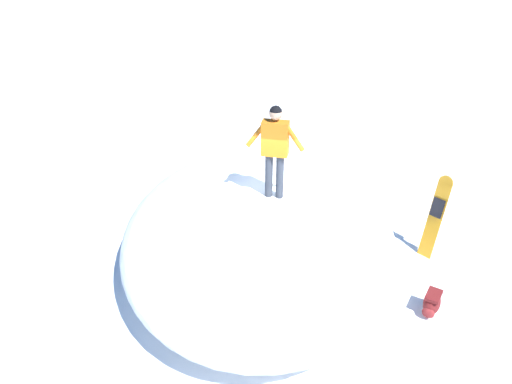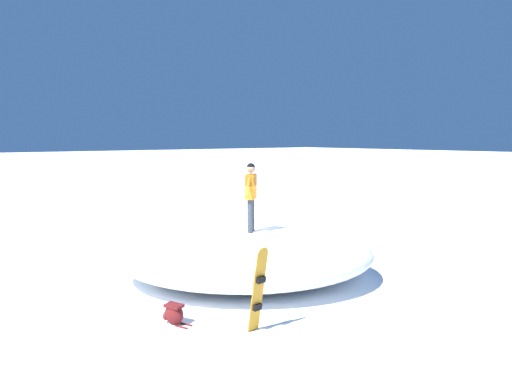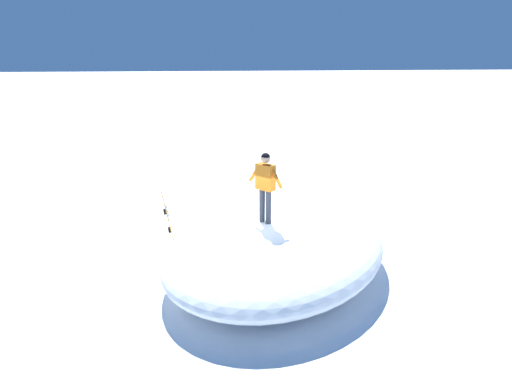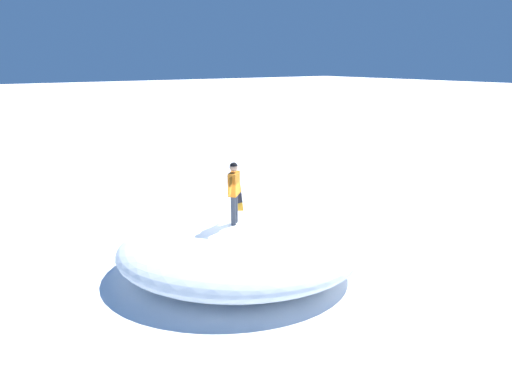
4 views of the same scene
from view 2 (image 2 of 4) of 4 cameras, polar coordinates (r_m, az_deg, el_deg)
ground at (r=11.82m, az=0.71°, el=-11.40°), size 240.00×240.00×0.00m
snow_mound at (r=12.05m, az=-1.21°, el=-7.77°), size 7.92×8.31×1.32m
snowboarder_standing at (r=11.46m, az=-0.64°, el=0.17°), size 0.76×0.83×1.74m
snowboard_primary_upright at (r=8.77m, az=0.33°, el=-11.96°), size 0.33×0.31×1.69m
backpack_near at (r=9.52m, az=-10.26°, el=-14.74°), size 0.66×0.44×0.42m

